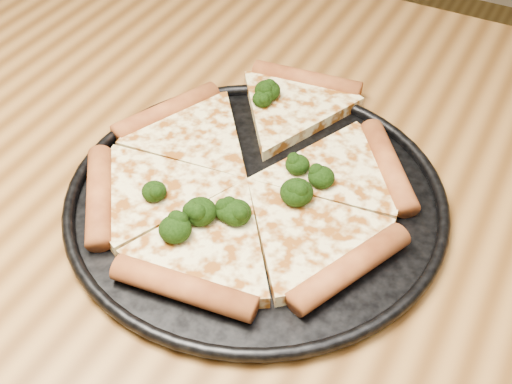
% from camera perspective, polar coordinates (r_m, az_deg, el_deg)
% --- Properties ---
extents(dining_table, '(1.20, 0.90, 0.75)m').
position_cam_1_polar(dining_table, '(0.80, -4.60, -2.70)').
color(dining_table, olive).
rests_on(dining_table, ground).
extents(pizza_pan, '(0.38, 0.38, 0.02)m').
position_cam_1_polar(pizza_pan, '(0.68, 0.00, -0.50)').
color(pizza_pan, black).
rests_on(pizza_pan, dining_table).
extents(pizza, '(0.35, 0.38, 0.03)m').
position_cam_1_polar(pizza, '(0.69, -0.51, 1.36)').
color(pizza, '#F5E096').
rests_on(pizza, pizza_pan).
extents(broccoli_florets, '(0.16, 0.26, 0.02)m').
position_cam_1_polar(broccoli_florets, '(0.67, -0.93, 1.01)').
color(broccoli_florets, black).
rests_on(broccoli_florets, pizza).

